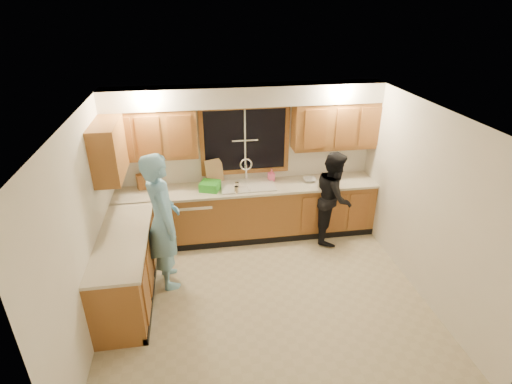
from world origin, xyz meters
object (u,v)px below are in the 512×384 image
(woman, at_px, (334,197))
(dish_crate, at_px, (210,186))
(dishwasher, at_px, (197,218))
(stove, at_px, (120,296))
(bowl, at_px, (310,180))
(soap_bottle, at_px, (271,175))
(sink, at_px, (248,189))
(man, at_px, (163,222))
(knife_block, at_px, (142,182))

(woman, height_order, dish_crate, woman)
(dishwasher, xyz_separation_m, stove, (-0.95, -1.81, 0.04))
(stove, xyz_separation_m, dish_crate, (1.19, 1.78, 0.54))
(woman, xyz_separation_m, bowl, (-0.32, 0.32, 0.18))
(woman, distance_m, soap_bottle, 1.07)
(sink, bearing_deg, soap_bottle, 20.12)
(stove, height_order, bowl, bowl)
(dishwasher, bearing_deg, bowl, 1.32)
(sink, distance_m, woman, 1.39)
(sink, distance_m, man, 1.64)
(man, distance_m, knife_block, 1.25)
(sink, xyz_separation_m, dish_crate, (-0.61, -0.04, 0.12))
(dishwasher, relative_size, knife_block, 3.35)
(soap_bottle, bearing_deg, woman, -25.16)
(man, bearing_deg, soap_bottle, -68.84)
(man, xyz_separation_m, soap_bottle, (1.70, 1.17, 0.05))
(man, height_order, dish_crate, man)
(man, xyz_separation_m, dish_crate, (0.68, 0.98, 0.02))
(stove, distance_m, bowl, 3.42)
(woman, xyz_separation_m, knife_block, (-3.02, 0.46, 0.28))
(man, distance_m, woman, 2.75)
(sink, xyz_separation_m, stove, (-1.80, -1.82, -0.41))
(soap_bottle, relative_size, bowl, 0.99)
(woman, bearing_deg, dishwasher, 102.22)
(dishwasher, distance_m, dish_crate, 0.63)
(stove, relative_size, soap_bottle, 4.33)
(soap_bottle, bearing_deg, bowl, -11.11)
(sink, bearing_deg, dish_crate, -176.26)
(woman, xyz_separation_m, dish_crate, (-1.96, 0.25, 0.23))
(stove, height_order, knife_block, knife_block)
(stove, relative_size, knife_block, 3.68)
(stove, distance_m, knife_block, 2.09)
(stove, relative_size, man, 0.46)
(woman, relative_size, soap_bottle, 7.33)
(sink, height_order, soap_bottle, sink)
(knife_block, relative_size, soap_bottle, 1.18)
(man, xyz_separation_m, woman, (2.64, 0.73, -0.21))
(bowl, bearing_deg, knife_block, 176.94)
(woman, relative_size, bowl, 7.22)
(stove, bearing_deg, woman, 25.93)
(dishwasher, distance_m, bowl, 1.96)
(knife_block, bearing_deg, woman, -29.42)
(woman, height_order, soap_bottle, woman)
(sink, relative_size, bowl, 4.08)
(sink, xyz_separation_m, dishwasher, (-0.85, -0.01, -0.45))
(soap_bottle, xyz_separation_m, bowl, (0.62, -0.12, -0.08))
(man, bearing_deg, sink, -65.02)
(woman, bearing_deg, dish_crate, 102.07)
(man, distance_m, bowl, 2.55)
(woman, xyz_separation_m, soap_bottle, (-0.94, 0.44, 0.26))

